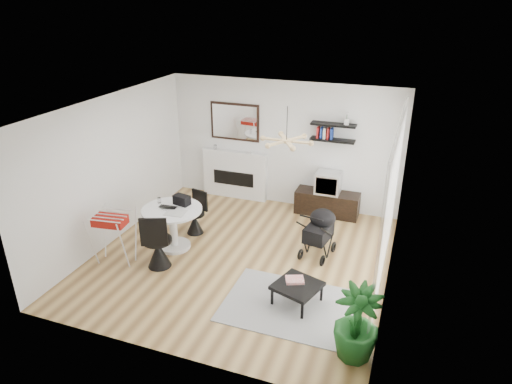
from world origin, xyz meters
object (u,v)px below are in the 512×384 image
(stroller, at_px, (319,234))
(potted_plant, at_px, (357,323))
(fireplace, at_px, (235,169))
(drying_rack, at_px, (114,237))
(crt_tv, at_px, (328,183))
(coffee_table, at_px, (297,286))
(tv_console, at_px, (327,203))
(dining_table, at_px, (173,222))

(stroller, distance_m, potted_plant, 2.52)
(fireplace, bearing_deg, drying_rack, -105.02)
(crt_tv, relative_size, coffee_table, 0.64)
(tv_console, bearing_deg, dining_table, -135.16)
(tv_console, bearing_deg, fireplace, 175.64)
(crt_tv, relative_size, drying_rack, 0.54)
(dining_table, bearing_deg, potted_plant, -24.80)
(dining_table, height_order, stroller, stroller)
(drying_rack, bearing_deg, stroller, 16.79)
(stroller, bearing_deg, coffee_table, -79.61)
(dining_table, distance_m, stroller, 2.63)
(stroller, height_order, coffee_table, stroller)
(crt_tv, distance_m, stroller, 1.68)
(tv_console, xyz_separation_m, dining_table, (-2.34, -2.33, 0.27))
(stroller, bearing_deg, drying_rack, -145.70)
(stroller, distance_m, coffee_table, 1.51)
(stroller, relative_size, potted_plant, 0.89)
(coffee_table, bearing_deg, fireplace, 125.56)
(tv_console, height_order, coffee_table, tv_console)
(drying_rack, height_order, potted_plant, potted_plant)
(stroller, bearing_deg, fireplace, 152.43)
(coffee_table, bearing_deg, drying_rack, 179.29)
(dining_table, bearing_deg, tv_console, 44.84)
(tv_console, relative_size, coffee_table, 1.68)
(fireplace, height_order, dining_table, fireplace)
(fireplace, xyz_separation_m, coffee_table, (2.37, -3.32, -0.39))
(crt_tv, height_order, potted_plant, potted_plant)
(fireplace, relative_size, stroller, 2.33)
(dining_table, height_order, drying_rack, drying_rack)
(tv_console, xyz_separation_m, drying_rack, (-3.04, -3.11, 0.24))
(tv_console, relative_size, drying_rack, 1.42)
(tv_console, distance_m, potted_plant, 4.14)
(coffee_table, bearing_deg, tv_console, 93.75)
(fireplace, distance_m, drying_rack, 3.40)
(fireplace, distance_m, potted_plant, 5.32)
(stroller, height_order, potted_plant, potted_plant)
(tv_console, distance_m, stroller, 1.66)
(tv_console, relative_size, potted_plant, 1.27)
(dining_table, height_order, coffee_table, dining_table)
(tv_console, height_order, crt_tv, crt_tv)
(fireplace, xyz_separation_m, stroller, (2.36, -1.81, -0.29))
(coffee_table, bearing_deg, crt_tv, 93.84)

